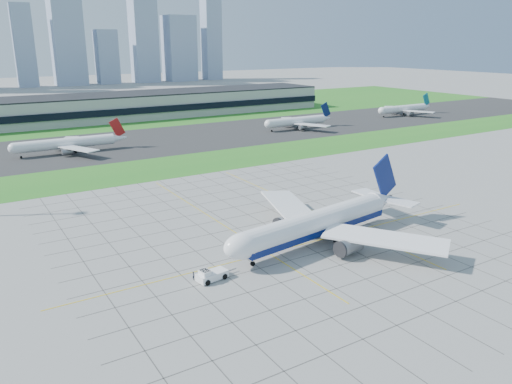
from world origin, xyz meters
TOP-DOWN VIEW (x-y plane):
  - ground at (0.00, 0.00)m, footprint 1400.00×1400.00m
  - grass_median at (0.00, 90.00)m, footprint 700.00×35.00m
  - asphalt_taxiway at (0.00, 145.00)m, footprint 700.00×75.00m
  - grass_far at (0.00, 255.00)m, footprint 700.00×145.00m
  - apron_markings at (0.43, 11.09)m, footprint 120.00×130.00m
  - terminal at (40.00, 229.87)m, footprint 260.00×43.00m
  - airliner at (3.68, -3.09)m, footprint 59.26×59.65m
  - pushback_tug at (-27.71, -7.35)m, footprint 9.63×4.10m
  - crew_near at (-30.65, -5.27)m, footprint 0.61×0.77m
  - crew_far at (22.02, -13.33)m, footprint 1.12×1.16m
  - distant_jet_1 at (-25.45, 137.59)m, footprint 48.25×42.66m
  - distant_jet_2 at (100.07, 135.88)m, footprint 43.76×42.66m
  - distant_jet_3 at (194.51, 142.94)m, footprint 46.16×42.66m

SIDE VIEW (x-z plane):
  - ground at x=0.00m, z-range 0.00..0.00m
  - apron_markings at x=0.43m, z-range 0.00..0.03m
  - grass_median at x=0.00m, z-range 0.00..0.04m
  - grass_far at x=0.00m, z-range 0.00..0.04m
  - asphalt_taxiway at x=0.00m, z-range 0.01..0.05m
  - crew_near at x=-30.65m, z-range 0.00..1.84m
  - crew_far at x=22.02m, z-range 0.00..1.88m
  - pushback_tug at x=-27.71m, z-range -0.15..2.50m
  - distant_jet_2 at x=100.07m, z-range -2.55..11.53m
  - distant_jet_3 at x=194.51m, z-range -2.55..11.53m
  - distant_jet_1 at x=-25.45m, z-range -2.55..11.53m
  - airliner at x=3.68m, z-range -4.24..14.48m
  - terminal at x=40.00m, z-range -0.01..15.79m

